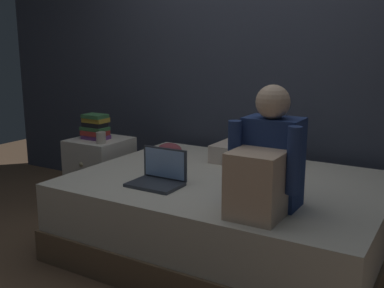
% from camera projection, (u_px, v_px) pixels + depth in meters
% --- Properties ---
extents(ground_plane, '(8.00, 8.00, 0.00)m').
position_uv_depth(ground_plane, '(178.00, 262.00, 2.93)').
color(ground_plane, brown).
extents(wall_back, '(5.60, 0.10, 2.70)m').
position_uv_depth(wall_back, '(258.00, 46.00, 3.65)').
color(wall_back, '#383D4C').
rests_on(wall_back, ground_plane).
extents(bed, '(2.00, 1.50, 0.51)m').
position_uv_depth(bed, '(228.00, 216.00, 3.03)').
color(bed, '#7A6047').
rests_on(bed, ground_plane).
extents(nightstand, '(0.44, 0.46, 0.60)m').
position_uv_depth(nightstand, '(101.00, 174.00, 3.85)').
color(nightstand, beige).
rests_on(nightstand, ground_plane).
extents(person_sitting, '(0.39, 0.44, 0.66)m').
position_uv_depth(person_sitting, '(266.00, 164.00, 2.37)').
color(person_sitting, navy).
rests_on(person_sitting, bed).
extents(laptop, '(0.32, 0.23, 0.22)m').
position_uv_depth(laptop, '(159.00, 176.00, 2.84)').
color(laptop, '#333842').
rests_on(laptop, bed).
extents(pillow, '(0.56, 0.36, 0.13)m').
position_uv_depth(pillow, '(253.00, 154.00, 3.35)').
color(pillow, beige).
rests_on(pillow, bed).
extents(book_stack, '(0.23, 0.16, 0.21)m').
position_uv_depth(book_stack, '(95.00, 127.00, 3.77)').
color(book_stack, '#703D84').
rests_on(book_stack, nightstand).
extents(mug, '(0.08, 0.08, 0.09)m').
position_uv_depth(mug, '(101.00, 138.00, 3.61)').
color(mug, '#BCB2A3').
rests_on(mug, nightstand).
extents(clothes_pile, '(0.23, 0.24, 0.11)m').
position_uv_depth(clothes_pile, '(170.00, 152.00, 3.49)').
color(clothes_pile, '#8E3D47').
rests_on(clothes_pile, bed).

